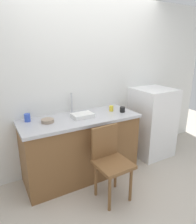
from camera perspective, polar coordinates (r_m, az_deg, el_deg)
name	(u,v)px	position (r m, az deg, el deg)	size (l,w,h in m)	color
ground_plane	(123,194)	(2.81, 7.12, -21.76)	(8.00, 8.00, 0.00)	#BCB2A3
back_wall	(87,85)	(3.08, -3.18, 7.54)	(4.80, 0.10, 2.49)	silver
cabinet_base	(81,148)	(2.93, -4.82, -10.08)	(1.57, 0.60, 0.84)	brown
countertop	(80,119)	(2.75, -5.05, -1.89)	(1.61, 0.64, 0.04)	#B7B7BC
faucet	(72,103)	(2.92, -7.36, 2.56)	(0.02, 0.02, 0.29)	#B7B7BC
refrigerator	(152,122)	(3.57, 14.84, -2.74)	(0.61, 0.60, 1.15)	white
chair	(110,160)	(2.50, 3.45, -13.21)	(0.41, 0.41, 0.89)	brown
dish_tray	(82,115)	(2.75, -4.37, -0.92)	(0.28, 0.20, 0.05)	white
terracotta_bowl	(48,121)	(2.62, -13.93, -2.40)	(0.16, 0.16, 0.04)	gray
cup_blue	(27,118)	(2.72, -19.17, -1.51)	(0.07, 0.07, 0.10)	blue
cup_yellow	(111,108)	(3.00, 3.75, 1.01)	(0.06, 0.06, 0.08)	yellow
cup_black	(122,110)	(2.97, 6.84, 0.68)	(0.07, 0.07, 0.08)	black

